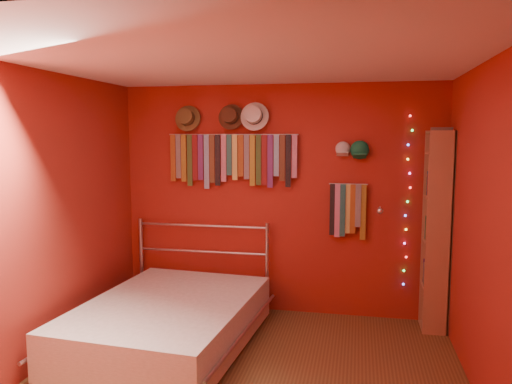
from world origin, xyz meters
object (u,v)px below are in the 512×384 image
Objects in this scene: bookshelf at (440,230)px; bed at (168,322)px; reading_lamp at (380,211)px; tie_rack at (232,157)px.

bookshelf is 0.94× the size of bed.
reading_lamp is 2.34m from bed.
tie_rack is 1.87m from bed.
reading_lamp is 0.14× the size of bookshelf.
tie_rack is at bearing 77.16° from bed.
tie_rack is 5.14× the size of reading_lamp.
bookshelf is at bearing -0.05° from reading_lamp.
bookshelf reaches higher than tie_rack.
reading_lamp is at bearing 179.95° from bookshelf.
bed is at bearing -107.26° from tie_rack.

